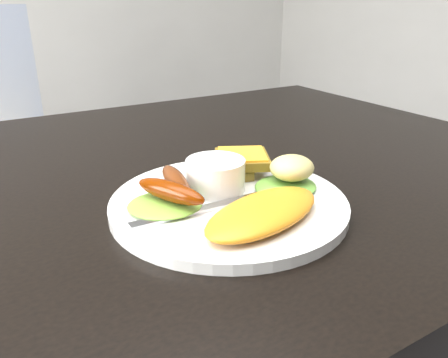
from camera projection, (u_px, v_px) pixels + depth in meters
name	position (u px, v px, depth m)	size (l,w,h in m)	color
dining_table	(149.00, 185.00, 0.61)	(1.20, 0.80, 0.04)	black
plate	(229.00, 203.00, 0.49)	(0.27, 0.27, 0.01)	white
lettuce_left	(165.00, 205.00, 0.47)	(0.08, 0.07, 0.01)	#5B8630
lettuce_right	(286.00, 186.00, 0.51)	(0.08, 0.07, 0.01)	#589639
omelette	(263.00, 212.00, 0.44)	(0.15, 0.07, 0.02)	orange
sausage_a	(170.00, 191.00, 0.46)	(0.02, 0.09, 0.02)	#712C00
sausage_b	(176.00, 181.00, 0.49)	(0.02, 0.09, 0.02)	#5C3415
ramekin	(216.00, 176.00, 0.51)	(0.07, 0.07, 0.04)	white
toast_a	(221.00, 171.00, 0.55)	(0.07, 0.07, 0.01)	olive
toast_b	(242.00, 159.00, 0.55)	(0.07, 0.07, 0.01)	olive
potato_salad	(292.00, 168.00, 0.51)	(0.05, 0.05, 0.03)	beige
fork	(202.00, 210.00, 0.46)	(0.16, 0.01, 0.00)	#ADAFB7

